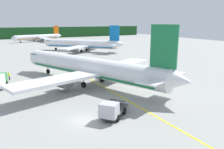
{
  "coord_description": "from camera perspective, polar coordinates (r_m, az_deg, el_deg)",
  "views": [
    {
      "loc": [
        -9.58,
        -25.79,
        12.42
      ],
      "look_at": [
        9.45,
        10.0,
        2.89
      ],
      "focal_mm": 36.77,
      "sensor_mm": 36.0,
      "label": 1
    }
  ],
  "objects": [
    {
      "name": "ground",
      "position": [
        75.45,
        -20.33,
        2.85
      ],
      "size": [
        240.0,
        320.0,
        0.2
      ],
      "primitive_type": "cube",
      "color": "#999993"
    },
    {
      "name": "airliner_distant",
      "position": [
        204.03,
        -25.31,
        9.03
      ],
      "size": [
        23.03,
        19.14,
        6.61
      ],
      "color": "silver",
      "rests_on": "ground"
    },
    {
      "name": "apron_guide_line",
      "position": [
        43.11,
        -1.35,
        -3.5
      ],
      "size": [
        0.3,
        60.0,
        0.01
      ],
      "primitive_type": "cube",
      "color": "yellow",
      "rests_on": "ground"
    },
    {
      "name": "airliner_mid_apron",
      "position": [
        96.13,
        -7.49,
        7.52
      ],
      "size": [
        27.55,
        30.08,
        10.68
      ],
      "color": "white",
      "rests_on": "ground"
    },
    {
      "name": "crew_loader_left",
      "position": [
        52.18,
        -25.71,
        -0.68
      ],
      "size": [
        0.61,
        0.33,
        1.78
      ],
      "color": "#191E33",
      "rests_on": "ground"
    },
    {
      "name": "airliner_foreground",
      "position": [
        45.64,
        -5.6,
        1.76
      ],
      "size": [
        33.5,
        39.86,
        11.9
      ],
      "color": "white",
      "rests_on": "ground"
    },
    {
      "name": "crew_marshaller",
      "position": [
        53.79,
        -24.22,
        -0.18
      ],
      "size": [
        0.47,
        0.5,
        1.73
      ],
      "color": "#191E33",
      "rests_on": "ground"
    },
    {
      "name": "service_truck_fuel",
      "position": [
        29.96,
        -0.08,
        -8.77
      ],
      "size": [
        5.62,
        5.25,
        2.52
      ],
      "color": "silver",
      "rests_on": "ground"
    },
    {
      "name": "airliner_far_taxiway",
      "position": [
        148.65,
        -17.86,
        8.84
      ],
      "size": [
        32.08,
        26.74,
        9.27
      ],
      "color": "silver",
      "rests_on": "ground"
    },
    {
      "name": "distant_treeline",
      "position": [
        177.23,
        -25.22,
        9.24
      ],
      "size": [
        216.0,
        6.0,
        7.77
      ],
      "primitive_type": "cube",
      "color": "#19471E",
      "rests_on": "ground"
    }
  ]
}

